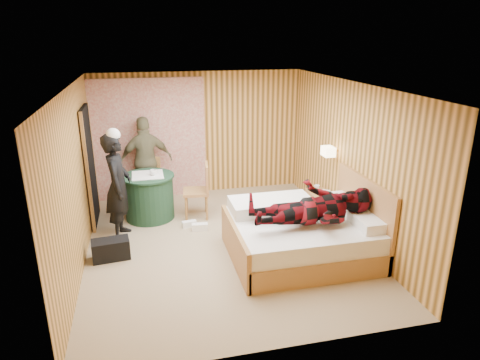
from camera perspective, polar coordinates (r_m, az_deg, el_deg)
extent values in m
cube|color=tan|center=(6.94, -2.22, -8.51)|extent=(4.20, 5.00, 0.01)
cube|color=white|center=(6.19, -2.52, 12.47)|extent=(4.20, 5.00, 0.01)
cube|color=#F0AF5C|center=(8.84, -5.46, 6.15)|extent=(4.20, 0.02, 2.50)
cube|color=#F0AF5C|center=(6.43, -21.07, 0.00)|extent=(0.02, 5.00, 2.50)
cube|color=#F0AF5C|center=(7.13, 14.45, 2.50)|extent=(0.02, 5.00, 2.50)
cube|color=beige|center=(8.71, -11.93, 5.29)|extent=(2.20, 0.08, 2.40)
cube|color=black|center=(7.81, -19.37, 1.71)|extent=(0.06, 0.90, 2.05)
cylinder|color=gold|center=(7.46, 12.24, 3.79)|extent=(0.18, 0.04, 0.04)
cube|color=#FFE7B2|center=(7.43, 11.68, 3.77)|extent=(0.18, 0.24, 0.16)
cube|color=#BA794C|center=(6.59, 8.40, -8.71)|extent=(2.11, 1.69, 0.32)
cube|color=white|center=(6.47, 8.52, -6.43)|extent=(2.05, 1.63, 0.26)
cube|color=#BA794C|center=(6.25, -0.70, -8.72)|extent=(0.06, 1.69, 0.59)
cube|color=#BA794C|center=(6.81, 16.14, -4.45)|extent=(0.06, 1.69, 1.16)
cube|color=white|center=(6.40, 16.84, -5.34)|extent=(0.40, 0.58, 0.15)
cube|color=white|center=(7.04, 13.67, -2.78)|extent=(0.40, 0.58, 0.15)
cube|color=white|center=(6.67, 4.17, -3.33)|extent=(1.27, 0.63, 0.19)
cube|color=#BA794C|center=(7.88, 10.45, -3.34)|extent=(0.36, 0.50, 0.50)
cube|color=#BA794C|center=(7.82, 10.52, -2.26)|extent=(0.38, 0.52, 0.03)
cylinder|color=#1F442D|center=(7.89, -12.01, -2.28)|extent=(0.87, 0.87, 0.79)
cylinder|color=#1F442D|center=(7.76, -12.21, 0.49)|extent=(0.93, 0.93, 0.03)
cube|color=white|center=(7.75, -12.22, 0.66)|extent=(0.57, 0.57, 0.01)
cube|color=#BA794C|center=(8.48, -12.17, -0.38)|extent=(0.54, 0.54, 0.05)
cube|color=#BA794C|center=(8.58, -11.87, 1.61)|extent=(0.41, 0.18, 0.46)
cylinder|color=#BA794C|center=(8.47, -13.52, -2.21)|extent=(0.04, 0.04, 0.43)
cylinder|color=#BA794C|center=(8.66, -10.64, -1.53)|extent=(0.04, 0.04, 0.43)
cube|color=#BA794C|center=(7.77, -5.89, -1.57)|extent=(0.51, 0.51, 0.05)
cube|color=#BA794C|center=(7.68, -4.44, 0.37)|extent=(0.10, 0.45, 0.50)
cylinder|color=#BA794C|center=(8.04, -7.15, -2.85)|extent=(0.04, 0.04, 0.46)
cylinder|color=#BA794C|center=(7.70, -4.45, -3.77)|extent=(0.04, 0.04, 0.46)
cube|color=black|center=(6.73, -16.83, -8.83)|extent=(0.57, 0.35, 0.31)
cube|color=white|center=(7.39, -5.38, -6.25)|extent=(0.28, 0.14, 0.12)
cube|color=white|center=(7.53, -6.78, -5.85)|extent=(0.26, 0.13, 0.11)
imported|color=black|center=(7.14, -15.95, -0.82)|extent=(0.48, 0.68, 1.74)
imported|color=#736E4C|center=(8.48, -12.39, 2.53)|extent=(1.06, 0.55, 1.72)
imported|color=#5F090F|center=(6.09, 9.90, -2.37)|extent=(0.86, 0.67, 1.77)
imported|color=white|center=(7.74, 10.71, -1.69)|extent=(0.22, 0.26, 0.02)
imported|color=white|center=(7.74, 10.72, -1.55)|extent=(0.25, 0.27, 0.02)
imported|color=white|center=(7.89, 10.21, -1.00)|extent=(0.11, 0.11, 0.09)
imported|color=white|center=(7.69, -11.49, 0.99)|extent=(0.14, 0.14, 0.10)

